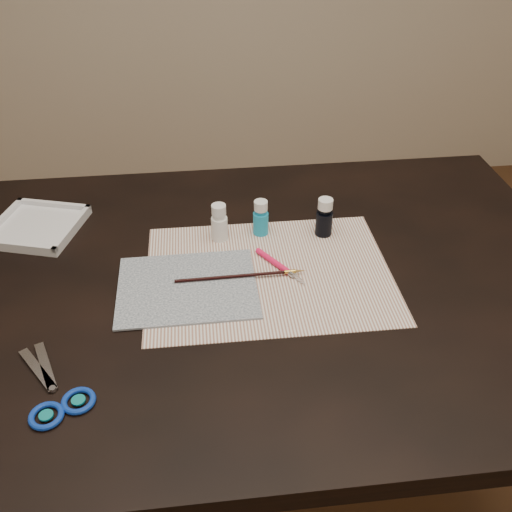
{
  "coord_description": "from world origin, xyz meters",
  "views": [
    {
      "loc": [
        -0.1,
        -0.85,
        1.43
      ],
      "look_at": [
        0.0,
        0.0,
        0.8
      ],
      "focal_mm": 40.0,
      "sensor_mm": 36.0,
      "label": 1
    }
  ],
  "objects": [
    {
      "name": "canvas",
      "position": [
        -0.13,
        -0.02,
        0.75
      ],
      "size": [
        0.26,
        0.21,
        0.0
      ],
      "primitive_type": "cube",
      "rotation": [
        0.0,
        0.0,
        0.01
      ],
      "color": "#112036",
      "rests_on": "paper"
    },
    {
      "name": "table",
      "position": [
        0.0,
        0.0,
        0.38
      ],
      "size": [
        1.3,
        0.9,
        0.75
      ],
      "primitive_type": "cube",
      "color": "black",
      "rests_on": "ground"
    },
    {
      "name": "paint_bottle_white",
      "position": [
        -0.06,
        0.14,
        0.79
      ],
      "size": [
        0.04,
        0.04,
        0.08
      ],
      "primitive_type": "cylinder",
      "rotation": [
        0.0,
        0.0,
        0.42
      ],
      "color": "white",
      "rests_on": "table"
    },
    {
      "name": "paint_bottle_navy",
      "position": [
        0.16,
        0.13,
        0.79
      ],
      "size": [
        0.04,
        0.04,
        0.09
      ],
      "primitive_type": "cylinder",
      "rotation": [
        0.0,
        0.0,
        0.08
      ],
      "color": "black",
      "rests_on": "table"
    },
    {
      "name": "palette_tray",
      "position": [
        -0.45,
        0.22,
        0.76
      ],
      "size": [
        0.22,
        0.22,
        0.02
      ],
      "primitive_type": "cube",
      "rotation": [
        0.0,
        0.0,
        -0.29
      ],
      "color": "silver",
      "rests_on": "table"
    },
    {
      "name": "paper",
      "position": [
        0.03,
        0.01,
        0.75
      ],
      "size": [
        0.47,
        0.36,
        0.0
      ],
      "primitive_type": "cube",
      "rotation": [
        0.0,
        0.0,
        -0.01
      ],
      "color": "white",
      "rests_on": "table"
    },
    {
      "name": "craft_knife",
      "position": [
        0.05,
        0.02,
        0.76
      ],
      "size": [
        0.09,
        0.12,
        0.01
      ],
      "primitive_type": null,
      "rotation": [
        0.0,
        0.0,
        -1.0
      ],
      "color": "#FF1855",
      "rests_on": "paper"
    },
    {
      "name": "paintbrush",
      "position": [
        -0.03,
        -0.0,
        0.76
      ],
      "size": [
        0.25,
        0.01,
        0.01
      ],
      "primitive_type": null,
      "rotation": [
        0.0,
        0.0,
        0.02
      ],
      "color": "black",
      "rests_on": "canvas"
    },
    {
      "name": "paint_bottle_cyan",
      "position": [
        0.03,
        0.15,
        0.79
      ],
      "size": [
        0.04,
        0.04,
        0.08
      ],
      "primitive_type": "cylinder",
      "rotation": [
        0.0,
        0.0,
        -0.26
      ],
      "color": "#1999C9",
      "rests_on": "table"
    },
    {
      "name": "ground",
      "position": [
        0.0,
        0.0,
        -0.01
      ],
      "size": [
        3.5,
        3.5,
        0.02
      ],
      "primitive_type": "cube",
      "color": "#422614",
      "rests_on": "ground"
    },
    {
      "name": "scissors",
      "position": [
        -0.35,
        -0.23,
        0.76
      ],
      "size": [
        0.2,
        0.22,
        0.01
      ],
      "primitive_type": null,
      "rotation": [
        0.0,
        0.0,
        2.18
      ],
      "color": "silver",
      "rests_on": "table"
    }
  ]
}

